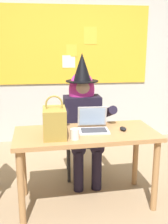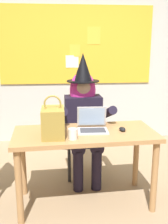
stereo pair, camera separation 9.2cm
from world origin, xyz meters
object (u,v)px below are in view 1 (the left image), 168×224
object	(u,v)px
computer_mouse	(123,129)
handbag	(55,122)
coffee_mug	(75,134)
person_costumed	(83,112)
laptop	(93,125)
desk_main	(86,142)
chair_at_desk	(82,133)

from	to	relation	value
computer_mouse	handbag	bearing A→B (deg)	-169.99
computer_mouse	coffee_mug	bearing A→B (deg)	-157.13
computer_mouse	handbag	distance (m)	0.68
person_costumed	coffee_mug	world-z (taller)	person_costumed
person_costumed	laptop	xyz separation A→B (m)	(0.03, -0.50, -0.01)
coffee_mug	desk_main	bearing A→B (deg)	55.80
person_costumed	computer_mouse	world-z (taller)	person_costumed
chair_at_desk	laptop	size ratio (longest dim) A/B	3.05
desk_main	coffee_mug	size ratio (longest dim) A/B	14.52
handbag	laptop	bearing A→B (deg)	21.26
computer_mouse	coffee_mug	world-z (taller)	coffee_mug
chair_at_desk	coffee_mug	size ratio (longest dim) A/B	9.53
chair_at_desk	computer_mouse	size ratio (longest dim) A/B	8.70
desk_main	handbag	world-z (taller)	handbag
computer_mouse	coffee_mug	distance (m)	0.53
chair_at_desk	person_costumed	world-z (taller)	person_costumed
desk_main	handbag	distance (m)	0.39
person_costumed	handbag	xyz separation A→B (m)	(-0.34, -0.64, 0.08)
coffee_mug	computer_mouse	bearing A→B (deg)	21.12
desk_main	laptop	size ratio (longest dim) A/B	4.64
chair_at_desk	handbag	distance (m)	0.92
handbag	computer_mouse	bearing A→B (deg)	8.25
laptop	handbag	distance (m)	0.41
person_costumed	coffee_mug	bearing A→B (deg)	-14.47
desk_main	handbag	bearing A→B (deg)	-162.54
coffee_mug	laptop	bearing A→B (deg)	49.50
desk_main	laptop	xyz separation A→B (m)	(0.08, 0.05, 0.16)
desk_main	computer_mouse	size ratio (longest dim) A/B	13.27
desk_main	laptop	bearing A→B (deg)	34.06
person_costumed	laptop	bearing A→B (deg)	2.44
chair_at_desk	laptop	distance (m)	0.68
desk_main	coffee_mug	bearing A→B (deg)	-124.20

